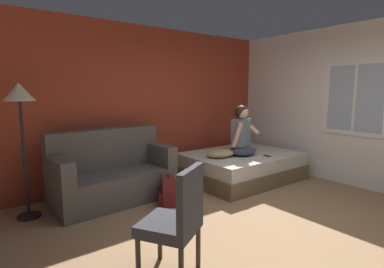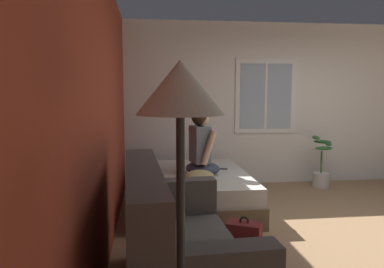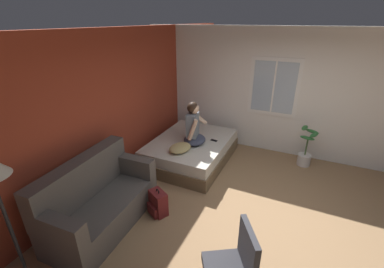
{
  "view_description": "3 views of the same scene",
  "coord_description": "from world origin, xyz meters",
  "px_view_note": "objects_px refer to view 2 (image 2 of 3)",
  "views": [
    {
      "loc": [
        -2.7,
        -1.91,
        1.6
      ],
      "look_at": [
        -0.03,
        1.6,
        0.97
      ],
      "focal_mm": 28.0,
      "sensor_mm": 36.0,
      "label": 1
    },
    {
      "loc": [
        -3.66,
        2.39,
        1.58
      ],
      "look_at": [
        0.61,
        1.87,
        1.08
      ],
      "focal_mm": 35.0,
      "sensor_mm": 36.0,
      "label": 2
    },
    {
      "loc": [
        -3.18,
        -0.3,
        2.82
      ],
      "look_at": [
        0.52,
        1.43,
        0.98
      ],
      "focal_mm": 24.0,
      "sensor_mm": 36.0,
      "label": 3
    }
  ],
  "objects_px": {
    "backpack": "(243,245)",
    "cell_phone": "(222,169)",
    "person_seated": "(201,148)",
    "floor_lamp": "(180,127)",
    "potted_plant": "(321,169)",
    "couch": "(175,253)",
    "bed": "(192,190)",
    "throw_pillow": "(199,177)"
  },
  "relations": [
    {
      "from": "bed",
      "to": "throw_pillow",
      "type": "height_order",
      "value": "throw_pillow"
    },
    {
      "from": "bed",
      "to": "cell_phone",
      "type": "xyz_separation_m",
      "value": [
        0.17,
        -0.45,
        0.25
      ]
    },
    {
      "from": "backpack",
      "to": "potted_plant",
      "type": "distance_m",
      "value": 3.24
    },
    {
      "from": "bed",
      "to": "potted_plant",
      "type": "bearing_deg",
      "value": -70.08
    },
    {
      "from": "throw_pillow",
      "to": "cell_phone",
      "type": "distance_m",
      "value": 0.84
    },
    {
      "from": "bed",
      "to": "floor_lamp",
      "type": "relative_size",
      "value": 1.17
    },
    {
      "from": "bed",
      "to": "cell_phone",
      "type": "distance_m",
      "value": 0.54
    },
    {
      "from": "backpack",
      "to": "cell_phone",
      "type": "distance_m",
      "value": 1.96
    },
    {
      "from": "couch",
      "to": "bed",
      "type": "bearing_deg",
      "value": -9.97
    },
    {
      "from": "bed",
      "to": "couch",
      "type": "bearing_deg",
      "value": 170.03
    },
    {
      "from": "bed",
      "to": "potted_plant",
      "type": "height_order",
      "value": "potted_plant"
    },
    {
      "from": "person_seated",
      "to": "floor_lamp",
      "type": "relative_size",
      "value": 0.51
    },
    {
      "from": "throw_pillow",
      "to": "floor_lamp",
      "type": "bearing_deg",
      "value": 170.37
    },
    {
      "from": "couch",
      "to": "floor_lamp",
      "type": "distance_m",
      "value": 1.52
    },
    {
      "from": "potted_plant",
      "to": "couch",
      "type": "bearing_deg",
      "value": 139.62
    },
    {
      "from": "bed",
      "to": "person_seated",
      "type": "xyz_separation_m",
      "value": [
        -0.11,
        -0.11,
        0.6
      ]
    },
    {
      "from": "bed",
      "to": "backpack",
      "type": "height_order",
      "value": "bed"
    },
    {
      "from": "couch",
      "to": "backpack",
      "type": "xyz_separation_m",
      "value": [
        0.54,
        -0.66,
        -0.2
      ]
    },
    {
      "from": "couch",
      "to": "floor_lamp",
      "type": "height_order",
      "value": "floor_lamp"
    },
    {
      "from": "bed",
      "to": "backpack",
      "type": "bearing_deg",
      "value": -171.66
    },
    {
      "from": "backpack",
      "to": "cell_phone",
      "type": "relative_size",
      "value": 3.18
    },
    {
      "from": "throw_pillow",
      "to": "potted_plant",
      "type": "xyz_separation_m",
      "value": [
        1.36,
        -2.21,
        -0.25
      ]
    },
    {
      "from": "throw_pillow",
      "to": "cell_phone",
      "type": "xyz_separation_m",
      "value": [
        0.72,
        -0.43,
        -0.07
      ]
    },
    {
      "from": "person_seated",
      "to": "floor_lamp",
      "type": "height_order",
      "value": "floor_lamp"
    },
    {
      "from": "cell_phone",
      "to": "floor_lamp",
      "type": "bearing_deg",
      "value": 174.31
    },
    {
      "from": "couch",
      "to": "potted_plant",
      "type": "xyz_separation_m",
      "value": [
        3.11,
        -2.64,
        -0.09
      ]
    },
    {
      "from": "bed",
      "to": "cell_phone",
      "type": "bearing_deg",
      "value": -69.26
    },
    {
      "from": "backpack",
      "to": "floor_lamp",
      "type": "distance_m",
      "value": 2.18
    },
    {
      "from": "backpack",
      "to": "person_seated",
      "type": "bearing_deg",
      "value": 4.97
    },
    {
      "from": "bed",
      "to": "floor_lamp",
      "type": "height_order",
      "value": "floor_lamp"
    },
    {
      "from": "bed",
      "to": "couch",
      "type": "xyz_separation_m",
      "value": [
        -2.29,
        0.4,
        0.16
      ]
    },
    {
      "from": "potted_plant",
      "to": "person_seated",
      "type": "bearing_deg",
      "value": 113.46
    },
    {
      "from": "cell_phone",
      "to": "potted_plant",
      "type": "relative_size",
      "value": 0.17
    },
    {
      "from": "backpack",
      "to": "throw_pillow",
      "type": "relative_size",
      "value": 0.95
    },
    {
      "from": "backpack",
      "to": "throw_pillow",
      "type": "distance_m",
      "value": 1.28
    },
    {
      "from": "couch",
      "to": "cell_phone",
      "type": "bearing_deg",
      "value": -19.15
    },
    {
      "from": "bed",
      "to": "person_seated",
      "type": "bearing_deg",
      "value": -134.09
    },
    {
      "from": "cell_phone",
      "to": "potted_plant",
      "type": "height_order",
      "value": "potted_plant"
    },
    {
      "from": "cell_phone",
      "to": "bed",
      "type": "bearing_deg",
      "value": 119.37
    },
    {
      "from": "person_seated",
      "to": "backpack",
      "type": "relative_size",
      "value": 1.91
    },
    {
      "from": "couch",
      "to": "floor_lamp",
      "type": "xyz_separation_m",
      "value": [
        -1.1,
        0.05,
        1.04
      ]
    },
    {
      "from": "couch",
      "to": "backpack",
      "type": "height_order",
      "value": "couch"
    }
  ]
}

